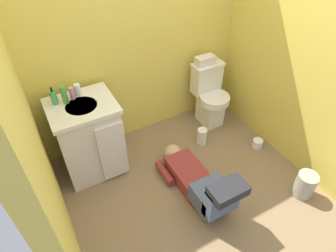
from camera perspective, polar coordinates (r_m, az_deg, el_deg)
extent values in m
cube|color=olive|center=(3.03, 3.41, -11.02)|extent=(2.77, 2.93, 0.04)
cube|color=#DCC44C|center=(3.00, -6.19, 17.87)|extent=(2.43, 0.08, 2.40)
cube|color=#DCC44C|center=(1.94, -26.10, -0.95)|extent=(0.08, 1.93, 2.40)
cube|color=#DCC44C|center=(2.95, 24.94, 13.96)|extent=(0.08, 1.93, 2.40)
cube|color=white|center=(3.60, 8.22, 3.28)|extent=(0.22, 0.30, 0.38)
cylinder|color=white|center=(3.45, 9.09, 5.23)|extent=(0.35, 0.35, 0.08)
cube|color=white|center=(3.48, 7.55, 9.13)|extent=(0.34, 0.17, 0.34)
cube|color=white|center=(3.38, 7.82, 11.79)|extent=(0.36, 0.19, 0.03)
cube|color=silver|center=(2.97, -15.17, -2.57)|extent=(0.56, 0.48, 0.78)
cube|color=silver|center=(2.71, -16.67, 3.73)|extent=(0.60, 0.52, 0.04)
cylinder|color=silver|center=(2.70, -16.53, 3.42)|extent=(0.28, 0.28, 0.05)
cube|color=silver|center=(2.82, -10.70, -5.03)|extent=(0.26, 0.03, 0.66)
cylinder|color=silver|center=(2.79, -17.73, 6.38)|extent=(0.02, 0.02, 0.10)
cube|color=maroon|center=(2.96, 4.15, -9.52)|extent=(0.29, 0.52, 0.17)
sphere|color=tan|center=(3.14, 0.97, -5.34)|extent=(0.19, 0.19, 0.19)
cube|color=#4B5979|center=(2.72, 8.37, -13.32)|extent=(0.31, 0.28, 0.20)
cube|color=#4B5979|center=(2.56, 10.49, -13.92)|extent=(0.31, 0.12, 0.32)
cube|color=black|center=(2.40, 11.65, -12.26)|extent=(0.31, 0.19, 0.09)
cylinder|color=maroon|center=(3.01, -0.62, -9.12)|extent=(0.08, 0.30, 0.08)
cube|color=silver|center=(3.33, 7.28, 12.60)|extent=(0.22, 0.11, 0.10)
cylinder|color=#429D5F|center=(2.75, -21.45, 5.21)|extent=(0.06, 0.06, 0.13)
cylinder|color=black|center=(2.70, -21.87, 6.63)|extent=(0.02, 0.02, 0.04)
cylinder|color=#499945|center=(2.72, -19.64, 5.77)|extent=(0.05, 0.05, 0.17)
cylinder|color=pink|center=(2.76, -18.32, 6.11)|extent=(0.04, 0.04, 0.12)
cylinder|color=white|center=(2.79, -17.28, 6.74)|extent=(0.05, 0.05, 0.12)
cylinder|color=#9C9A87|center=(3.10, 25.21, -10.37)|extent=(0.19, 0.19, 0.27)
cylinder|color=white|center=(3.34, 6.62, -2.02)|extent=(0.11, 0.11, 0.20)
cylinder|color=white|center=(3.46, 17.09, -3.28)|extent=(0.11, 0.11, 0.10)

